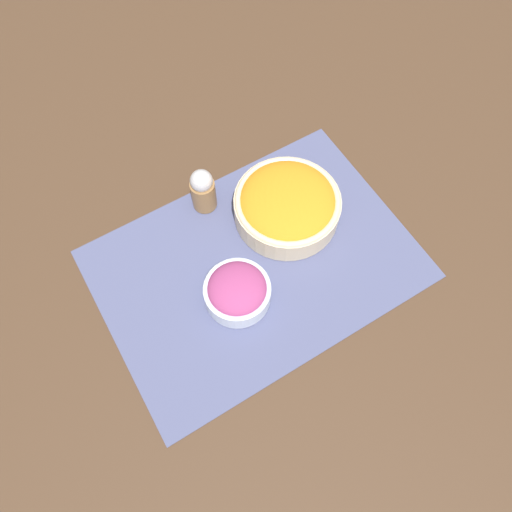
% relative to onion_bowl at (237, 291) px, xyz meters
% --- Properties ---
extents(ground_plane, '(3.00, 3.00, 0.00)m').
position_rel_onion_bowl_xyz_m(ground_plane, '(-0.06, -0.04, -0.03)').
color(ground_plane, '#422D1E').
extents(placemat, '(0.57, 0.40, 0.00)m').
position_rel_onion_bowl_xyz_m(placemat, '(-0.06, -0.04, -0.03)').
color(placemat, '#474C70').
rests_on(placemat, ground_plane).
extents(onion_bowl, '(0.12, 0.12, 0.06)m').
position_rel_onion_bowl_xyz_m(onion_bowl, '(0.00, 0.00, 0.00)').
color(onion_bowl, silver).
rests_on(onion_bowl, placemat).
extents(carrot_bowl, '(0.20, 0.20, 0.07)m').
position_rel_onion_bowl_xyz_m(carrot_bowl, '(-0.17, -0.10, 0.01)').
color(carrot_bowl, beige).
rests_on(carrot_bowl, placemat).
extents(pepper_shaker, '(0.05, 0.05, 0.10)m').
position_rel_onion_bowl_xyz_m(pepper_shaker, '(-0.04, -0.20, 0.02)').
color(pepper_shaker, olive).
rests_on(pepper_shaker, placemat).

